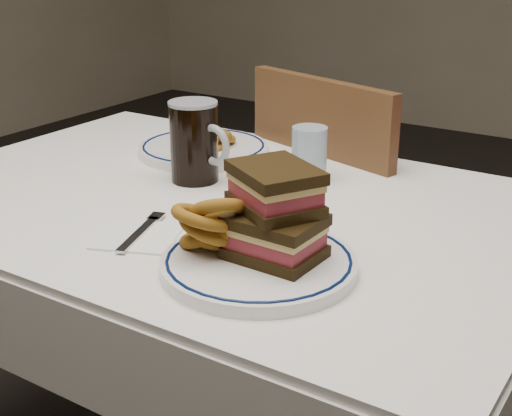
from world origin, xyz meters
The scene contains 11 objects.
dining_table centered at (0.00, 0.00, 0.64)m, with size 1.27×0.87×0.75m.
chair_far centered at (0.06, 0.48, 0.50)m, with size 0.53×0.53×0.92m.
main_plate centered at (0.24, -0.22, 0.76)m, with size 0.30×0.30×0.02m.
reuben_sandwich centered at (0.25, -0.20, 0.84)m, with size 0.17×0.16×0.14m.
onion_rings_main centered at (0.16, -0.23, 0.81)m, with size 0.14×0.13×0.13m.
ketchup_ramekin centered at (0.22, -0.15, 0.79)m, with size 0.06×0.06×0.03m.
beer_mug centered at (-0.09, 0.06, 0.83)m, with size 0.15×0.10×0.16m.
water_glass centered at (0.10, 0.18, 0.81)m, with size 0.07×0.07×0.11m, color #95AAC1.
far_plate centered at (-0.20, 0.22, 0.76)m, with size 0.30×0.30×0.02m.
onion_rings_far centered at (-0.19, 0.22, 0.80)m, with size 0.13×0.13×0.08m.
napkin_fork centered at (0.00, -0.22, 0.75)m, with size 0.17×0.18×0.01m.
Camera 1 is at (0.76, -1.04, 1.23)m, focal length 50.00 mm.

